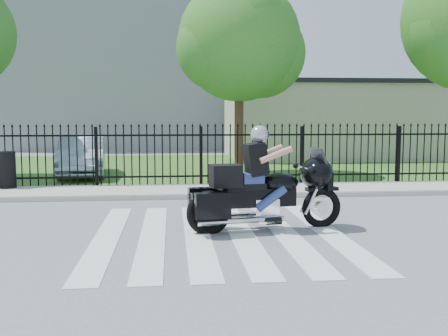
{
  "coord_description": "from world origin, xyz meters",
  "views": [
    {
      "loc": [
        -0.84,
        -9.22,
        2.19
      ],
      "look_at": [
        0.28,
        2.01,
        1.0
      ],
      "focal_mm": 42.0,
      "sensor_mm": 36.0,
      "label": 1
    }
  ],
  "objects": [
    {
      "name": "parked_car",
      "position": [
        -3.94,
        9.23,
        0.73
      ],
      "size": [
        1.98,
        4.43,
        1.41
      ],
      "primitive_type": "imported",
      "rotation": [
        0.0,
        0.0,
        0.12
      ],
      "color": "#909FB5",
      "rests_on": "grass_strip"
    },
    {
      "name": "building_low",
      "position": [
        7.0,
        16.0,
        1.75
      ],
      "size": [
        10.0,
        6.0,
        3.5
      ],
      "primitive_type": "cube",
      "color": "#BBB19C",
      "rests_on": "ground"
    },
    {
      "name": "grass_strip",
      "position": [
        0.0,
        12.0,
        0.01
      ],
      "size": [
        40.0,
        12.0,
        0.02
      ],
      "primitive_type": "cube",
      "color": "#2B591E",
      "rests_on": "ground"
    },
    {
      "name": "building_tall",
      "position": [
        -3.0,
        26.0,
        6.0
      ],
      "size": [
        15.0,
        10.0,
        12.0
      ],
      "primitive_type": "cube",
      "color": "gray",
      "rests_on": "ground"
    },
    {
      "name": "litter_bin",
      "position": [
        -5.38,
        5.7,
        0.62
      ],
      "size": [
        0.45,
        0.45,
        1.01
      ],
      "primitive_type": "cylinder",
      "rotation": [
        0.0,
        0.0,
        -0.01
      ],
      "color": "black",
      "rests_on": "sidewalk"
    },
    {
      "name": "motorcycle_rider",
      "position": [
        0.82,
        0.3,
        0.82
      ],
      "size": [
        3.02,
        1.23,
        2.0
      ],
      "rotation": [
        0.0,
        0.0,
        0.14
      ],
      "color": "black",
      "rests_on": "ground"
    },
    {
      "name": "curb",
      "position": [
        0.0,
        4.0,
        0.06
      ],
      "size": [
        40.0,
        0.12,
        0.12
      ],
      "primitive_type": "cube",
      "color": "#ADAAA3",
      "rests_on": "ground"
    },
    {
      "name": "iron_fence",
      "position": [
        0.0,
        6.0,
        0.9
      ],
      "size": [
        26.0,
        0.04,
        1.8
      ],
      "color": "black",
      "rests_on": "ground"
    },
    {
      "name": "sidewalk",
      "position": [
        0.0,
        5.0,
        0.06
      ],
      "size": [
        40.0,
        2.0,
        0.12
      ],
      "primitive_type": "cube",
      "color": "#ADAAA3",
      "rests_on": "ground"
    },
    {
      "name": "ground",
      "position": [
        0.0,
        0.0,
        0.0
      ],
      "size": [
        120.0,
        120.0,
        0.0
      ],
      "primitive_type": "plane",
      "color": "slate",
      "rests_on": "ground"
    },
    {
      "name": "tree_mid",
      "position": [
        1.5,
        9.0,
        4.67
      ],
      "size": [
        4.2,
        4.2,
        6.78
      ],
      "color": "#382316",
      "rests_on": "ground"
    },
    {
      "name": "crosswalk",
      "position": [
        0.0,
        0.0,
        0.01
      ],
      "size": [
        5.0,
        5.5,
        0.01
      ],
      "primitive_type": null,
      "color": "silver",
      "rests_on": "ground"
    },
    {
      "name": "building_low_roof",
      "position": [
        7.0,
        16.0,
        3.6
      ],
      "size": [
        10.2,
        6.2,
        0.2
      ],
      "primitive_type": "cube",
      "color": "black",
      "rests_on": "building_low"
    }
  ]
}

